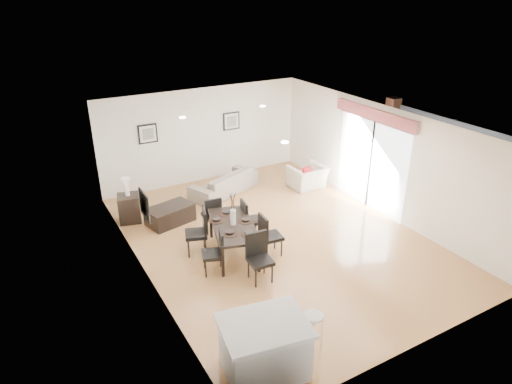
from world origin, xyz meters
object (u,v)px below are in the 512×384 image
sofa (224,182)px  dining_chair_wnear (217,250)px  dining_chair_head (258,254)px  coffee_table (170,215)px  dining_chair_efar (248,217)px  dining_chair_foot (212,213)px  dining_chair_enear (268,233)px  kitchen_island (264,347)px  bar_stool (313,320)px  side_table (129,208)px  armchair (307,177)px  dining_table (233,227)px  dining_chair_wfar (200,229)px

sofa → dining_chair_wnear: size_ratio=2.26×
dining_chair_head → coffee_table: dining_chair_head is taller
dining_chair_efar → dining_chair_foot: bearing=53.5°
dining_chair_head → dining_chair_foot: size_ratio=1.10×
dining_chair_efar → dining_chair_wnear: bearing=135.4°
coffee_table → dining_chair_enear: bearing=-74.9°
sofa → kitchen_island: kitchen_island is taller
bar_stool → coffee_table: bearing=95.4°
kitchen_island → dining_chair_wnear: bearing=89.4°
dining_chair_efar → side_table: (-2.12, 2.14, -0.17)m
bar_stool → dining_chair_efar: bearing=77.0°
dining_chair_head → bar_stool: size_ratio=1.43×
armchair → bar_stool: size_ratio=1.41×
armchair → coffee_table: size_ratio=0.89×
dining_chair_enear → dining_chair_efar: bearing=6.1°
dining_table → dining_chair_head: size_ratio=1.90×
armchair → dining_chair_enear: size_ratio=1.01×
armchair → kitchen_island: bearing=48.3°
armchair → dining_chair_wnear: dining_chair_wnear is taller
bar_stool → dining_chair_wfar: bearing=96.0°
dining_chair_enear → side_table: bearing=41.7°
side_table → bar_stool: size_ratio=0.99×
side_table → kitchen_island: size_ratio=0.48×
dining_chair_wnear → coffee_table: dining_chair_wnear is taller
dining_chair_efar → coffee_table: 2.06m
sofa → dining_chair_enear: 3.42m
armchair → bar_stool: 6.39m
side_table → dining_chair_head: bearing=-67.1°
sofa → dining_chair_enear: (-0.61, -3.36, 0.23)m
dining_chair_head → bar_stool: bearing=-91.5°
dining_chair_foot → side_table: size_ratio=1.32×
armchair → dining_table: size_ratio=0.52×
dining_table → kitchen_island: (-1.10, -3.14, -0.19)m
dining_chair_wnear → dining_chair_efar: (1.20, 0.89, -0.00)m
sofa → dining_chair_wfar: size_ratio=2.06×
dining_chair_head → armchair: bearing=47.5°
dining_chair_wnear → dining_chair_head: bearing=64.9°
armchair → kitchen_island: (-4.52, -5.25, 0.13)m
sofa → kitchen_island: size_ratio=1.48×
dining_chair_foot → dining_chair_efar: bearing=140.1°
sofa → kitchen_island: 6.51m
dining_chair_wfar → kitchen_island: size_ratio=0.72×
armchair → dining_chair_wfar: dining_chair_wfar is taller
dining_chair_head → dining_chair_wnear: bearing=140.5°
dining_chair_wnear → dining_chair_enear: bearing=110.9°
dining_chair_foot → coffee_table: size_ratio=0.83×
sofa → dining_chair_efar: dining_chair_efar is taller
dining_chair_wnear → dining_chair_foot: dining_chair_wnear is taller
side_table → dining_chair_wfar: bearing=-66.9°
sofa → side_table: (-2.73, -0.37, 0.03)m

